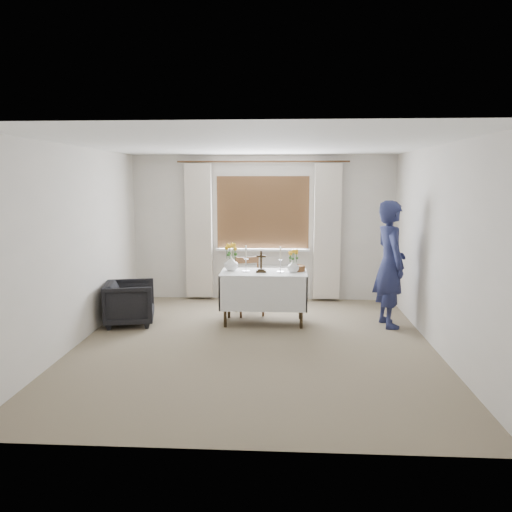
{
  "coord_description": "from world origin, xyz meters",
  "views": [
    {
      "loc": [
        0.37,
        -6.09,
        2.09
      ],
      "look_at": [
        -0.02,
        0.79,
        1.02
      ],
      "focal_mm": 35.0,
      "sensor_mm": 36.0,
      "label": 1
    }
  ],
  "objects_px": {
    "flower_vase_left": "(231,263)",
    "flower_vase_right": "(293,266)",
    "wooden_chair": "(249,286)",
    "person": "(390,264)",
    "armchair": "(130,303)",
    "wooden_cross": "(261,262)",
    "altar_table": "(264,298)"
  },
  "relations": [
    {
      "from": "altar_table",
      "to": "armchair",
      "type": "height_order",
      "value": "altar_table"
    },
    {
      "from": "wooden_chair",
      "to": "flower_vase_left",
      "type": "xyz_separation_m",
      "value": [
        -0.24,
        -0.4,
        0.43
      ]
    },
    {
      "from": "armchair",
      "to": "wooden_cross",
      "type": "xyz_separation_m",
      "value": [
        1.9,
        0.13,
        0.6
      ]
    },
    {
      "from": "armchair",
      "to": "person",
      "type": "bearing_deg",
      "value": -100.51
    },
    {
      "from": "wooden_cross",
      "to": "flower_vase_left",
      "type": "bearing_deg",
      "value": 161.55
    },
    {
      "from": "person",
      "to": "armchair",
      "type": "bearing_deg",
      "value": 82.5
    },
    {
      "from": "altar_table",
      "to": "flower_vase_left",
      "type": "distance_m",
      "value": 0.69
    },
    {
      "from": "person",
      "to": "flower_vase_right",
      "type": "bearing_deg",
      "value": 79.42
    },
    {
      "from": "altar_table",
      "to": "flower_vase_left",
      "type": "height_order",
      "value": "flower_vase_left"
    },
    {
      "from": "armchair",
      "to": "flower_vase_right",
      "type": "height_order",
      "value": "flower_vase_right"
    },
    {
      "from": "altar_table",
      "to": "wooden_cross",
      "type": "distance_m",
      "value": 0.54
    },
    {
      "from": "wooden_chair",
      "to": "wooden_cross",
      "type": "height_order",
      "value": "wooden_cross"
    },
    {
      "from": "person",
      "to": "flower_vase_left",
      "type": "distance_m",
      "value": 2.28
    },
    {
      "from": "person",
      "to": "flower_vase_left",
      "type": "height_order",
      "value": "person"
    },
    {
      "from": "flower_vase_left",
      "to": "flower_vase_right",
      "type": "distance_m",
      "value": 0.91
    },
    {
      "from": "armchair",
      "to": "person",
      "type": "distance_m",
      "value": 3.77
    },
    {
      "from": "flower_vase_left",
      "to": "flower_vase_right",
      "type": "height_order",
      "value": "flower_vase_left"
    },
    {
      "from": "wooden_cross",
      "to": "flower_vase_right",
      "type": "distance_m",
      "value": 0.47
    },
    {
      "from": "armchair",
      "to": "person",
      "type": "relative_size",
      "value": 0.39
    },
    {
      "from": "wooden_chair",
      "to": "wooden_cross",
      "type": "bearing_deg",
      "value": -85.01
    },
    {
      "from": "armchair",
      "to": "flower_vase_left",
      "type": "xyz_separation_m",
      "value": [
        1.45,
        0.25,
        0.55
      ]
    },
    {
      "from": "flower_vase_left",
      "to": "altar_table",
      "type": "bearing_deg",
      "value": -9.1
    },
    {
      "from": "wooden_chair",
      "to": "person",
      "type": "xyz_separation_m",
      "value": [
        2.03,
        -0.5,
        0.46
      ]
    },
    {
      "from": "altar_table",
      "to": "person",
      "type": "xyz_separation_m",
      "value": [
        1.79,
        -0.02,
        0.52
      ]
    },
    {
      "from": "wooden_chair",
      "to": "person",
      "type": "relative_size",
      "value": 0.49
    },
    {
      "from": "wooden_cross",
      "to": "flower_vase_right",
      "type": "bearing_deg",
      "value": -0.59
    },
    {
      "from": "wooden_chair",
      "to": "wooden_cross",
      "type": "distance_m",
      "value": 0.73
    },
    {
      "from": "wooden_cross",
      "to": "flower_vase_right",
      "type": "xyz_separation_m",
      "value": [
        0.46,
        0.03,
        -0.07
      ]
    },
    {
      "from": "altar_table",
      "to": "wooden_chair",
      "type": "distance_m",
      "value": 0.54
    },
    {
      "from": "altar_table",
      "to": "flower_vase_right",
      "type": "height_order",
      "value": "flower_vase_right"
    },
    {
      "from": "person",
      "to": "flower_vase_right",
      "type": "relative_size",
      "value": 10.09
    },
    {
      "from": "armchair",
      "to": "flower_vase_left",
      "type": "relative_size",
      "value": 3.26
    }
  ]
}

